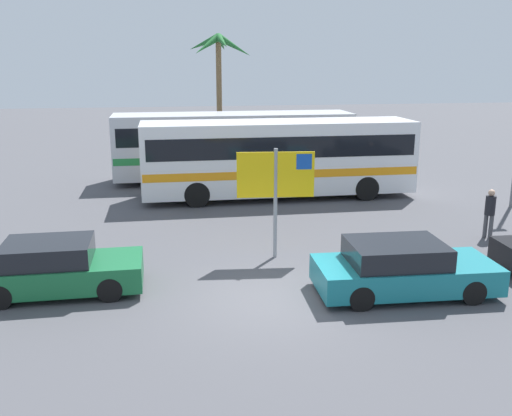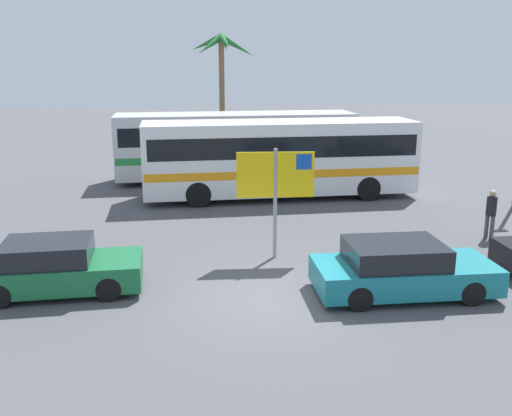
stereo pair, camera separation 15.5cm
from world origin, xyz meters
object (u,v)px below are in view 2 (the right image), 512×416
Objects in this scene: car_teal at (401,269)px; car_green at (56,267)px; ferry_sign at (277,179)px; bus_rear_coach at (236,143)px; bus_front_coach at (280,155)px; pedestrian_crossing_lot at (491,210)px.

car_green is at bearing 172.56° from car_teal.
bus_rear_coach is at bearing 94.47° from ferry_sign.
car_teal is (0.98, -10.51, -1.15)m from bus_front_coach.
bus_rear_coach is 3.49× the size of ferry_sign.
ferry_sign is at bearing 149.71° from pedestrian_crossing_lot.
car_green is at bearing -129.05° from bus_front_coach.
bus_front_coach is 2.52× the size of car_teal.
ferry_sign is 0.80× the size of car_green.
car_teal is (2.51, -3.12, -1.69)m from ferry_sign.
bus_rear_coach reaches higher than car_teal.
pedestrian_crossing_lot reaches higher than car_green.
car_green is (-5.85, -1.70, -1.69)m from ferry_sign.
bus_front_coach is at bearing 97.50° from car_teal.
bus_front_coach is 3.49× the size of ferry_sign.
pedestrian_crossing_lot is (4.58, 3.81, 0.31)m from car_teal.
bus_rear_coach is (-1.38, 3.83, 0.00)m from bus_front_coach.
bus_front_coach is at bearing -70.13° from bus_rear_coach.
bus_front_coach is 8.75m from pedestrian_crossing_lot.
car_green is 13.17m from pedestrian_crossing_lot.
pedestrian_crossing_lot is at bearing 10.80° from ferry_sign.
bus_rear_coach is 12.64m from pedestrian_crossing_lot.
ferry_sign reaches higher than car_teal.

